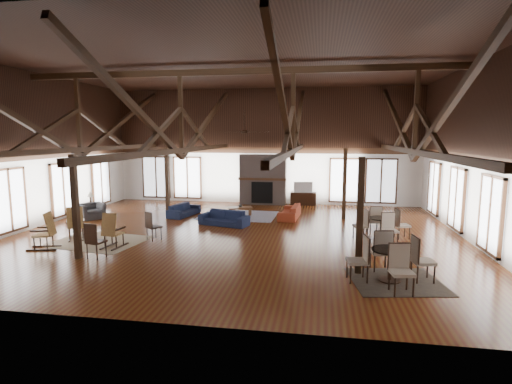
% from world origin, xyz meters
% --- Properties ---
extents(floor, '(16.00, 16.00, 0.00)m').
position_xyz_m(floor, '(0.00, 0.00, 0.00)').
color(floor, '#5A3213').
rests_on(floor, ground).
extents(ceiling, '(16.00, 14.00, 0.02)m').
position_xyz_m(ceiling, '(0.00, 0.00, 6.00)').
color(ceiling, black).
rests_on(ceiling, wall_back).
extents(wall_back, '(16.00, 0.02, 6.00)m').
position_xyz_m(wall_back, '(0.00, 7.00, 3.00)').
color(wall_back, white).
rests_on(wall_back, floor).
extents(wall_front, '(16.00, 0.02, 6.00)m').
position_xyz_m(wall_front, '(0.00, -7.00, 3.00)').
color(wall_front, white).
rests_on(wall_front, floor).
extents(wall_left, '(0.02, 14.00, 6.00)m').
position_xyz_m(wall_left, '(-8.00, 0.00, 3.00)').
color(wall_left, white).
rests_on(wall_left, floor).
extents(wall_right, '(0.02, 14.00, 6.00)m').
position_xyz_m(wall_right, '(8.00, 0.00, 3.00)').
color(wall_right, white).
rests_on(wall_right, floor).
extents(roof_truss, '(15.60, 14.07, 3.14)m').
position_xyz_m(roof_truss, '(0.00, 0.00, 4.03)').
color(roof_truss, '#321C0E').
rests_on(roof_truss, wall_back).
extents(post_grid, '(8.16, 7.16, 3.05)m').
position_xyz_m(post_grid, '(0.00, 0.00, 1.52)').
color(post_grid, '#321C0E').
rests_on(post_grid, floor).
extents(fireplace, '(2.50, 0.69, 2.60)m').
position_xyz_m(fireplace, '(0.00, 6.67, 1.29)').
color(fireplace, '#725F57').
rests_on(fireplace, floor).
extents(ceiling_fan, '(1.60, 1.60, 0.75)m').
position_xyz_m(ceiling_fan, '(0.50, -1.00, 3.73)').
color(ceiling_fan, black).
rests_on(ceiling_fan, roof_truss).
extents(sofa_navy_front, '(2.12, 1.27, 0.58)m').
position_xyz_m(sofa_navy_front, '(-0.82, 1.46, 0.29)').
color(sofa_navy_front, '#131A36').
rests_on(sofa_navy_front, floor).
extents(sofa_navy_left, '(1.94, 1.09, 0.53)m').
position_xyz_m(sofa_navy_left, '(-3.06, 3.03, 0.27)').
color(sofa_navy_left, '#121A33').
rests_on(sofa_navy_left, floor).
extents(sofa_orange, '(2.00, 0.90, 0.57)m').
position_xyz_m(sofa_orange, '(1.67, 3.25, 0.28)').
color(sofa_orange, maroon).
rests_on(sofa_orange, floor).
extents(coffee_table, '(1.18, 0.86, 0.41)m').
position_xyz_m(coffee_table, '(-0.54, 3.35, 0.35)').
color(coffee_table, brown).
rests_on(coffee_table, floor).
extents(vase, '(0.21, 0.21, 0.18)m').
position_xyz_m(vase, '(-0.53, 3.32, 0.50)').
color(vase, '#B2B2B2').
rests_on(vase, coffee_table).
extents(armchair, '(1.31, 1.34, 0.65)m').
position_xyz_m(armchair, '(-6.82, 1.78, 0.33)').
color(armchair, '#2C2C2E').
rests_on(armchair, floor).
extents(side_table_lamp, '(0.43, 0.43, 1.09)m').
position_xyz_m(side_table_lamp, '(-7.28, 2.52, 0.41)').
color(side_table_lamp, black).
rests_on(side_table_lamp, floor).
extents(rocking_chair_a, '(0.88, 1.02, 1.16)m').
position_xyz_m(rocking_chair_a, '(-5.34, -1.58, 0.55)').
color(rocking_chair_a, '#A27E3D').
rests_on(rocking_chair_a, floor).
extents(rocking_chair_b, '(0.57, 0.94, 1.15)m').
position_xyz_m(rocking_chair_b, '(-3.57, -2.34, 0.54)').
color(rocking_chair_b, '#A27E3D').
rests_on(rocking_chair_b, floor).
extents(rocking_chair_c, '(1.01, 0.70, 1.18)m').
position_xyz_m(rocking_chair_c, '(-5.56, -2.76, 0.56)').
color(rocking_chair_c, '#A27E3D').
rests_on(rocking_chair_c, floor).
extents(side_chair_a, '(0.59, 0.59, 1.01)m').
position_xyz_m(side_chair_a, '(-2.71, -1.25, 0.58)').
color(side_chair_a, black).
rests_on(side_chair_a, floor).
extents(side_chair_b, '(0.53, 0.53, 1.07)m').
position_xyz_m(side_chair_b, '(-3.51, -3.48, 0.62)').
color(side_chair_b, black).
rests_on(side_chair_b, floor).
extents(cafe_table_near, '(2.19, 2.19, 1.12)m').
position_xyz_m(cafe_table_near, '(4.73, -3.95, 0.56)').
color(cafe_table_near, black).
rests_on(cafe_table_near, floor).
extents(cafe_table_far, '(2.02, 2.02, 1.03)m').
position_xyz_m(cafe_table_far, '(5.11, 0.26, 0.52)').
color(cafe_table_far, black).
rests_on(cafe_table_far, floor).
extents(cup_near, '(0.13, 0.13, 0.10)m').
position_xyz_m(cup_near, '(4.74, -4.01, 0.86)').
color(cup_near, '#B2B2B2').
rests_on(cup_near, cafe_table_near).
extents(cup_far, '(0.17, 0.17, 0.10)m').
position_xyz_m(cup_far, '(5.16, 0.35, 0.79)').
color(cup_far, '#B2B2B2').
rests_on(cup_far, cafe_table_far).
extents(tv_console, '(1.31, 0.49, 0.65)m').
position_xyz_m(tv_console, '(2.12, 6.75, 0.33)').
color(tv_console, black).
rests_on(tv_console, floor).
extents(television, '(0.97, 0.25, 0.56)m').
position_xyz_m(television, '(2.09, 6.75, 0.93)').
color(television, '#B2B2B2').
rests_on(television, tv_console).
extents(rug_tan, '(3.26, 2.73, 0.01)m').
position_xyz_m(rug_tan, '(-4.43, -1.70, 0.01)').
color(rug_tan, tan).
rests_on(rug_tan, floor).
extents(rug_navy, '(3.43, 2.62, 0.01)m').
position_xyz_m(rug_navy, '(-0.63, 3.44, 0.01)').
color(rug_navy, '#191948').
rests_on(rug_navy, floor).
extents(rug_dark, '(2.44, 2.28, 0.01)m').
position_xyz_m(rug_dark, '(4.88, -3.98, 0.01)').
color(rug_dark, black).
rests_on(rug_dark, floor).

